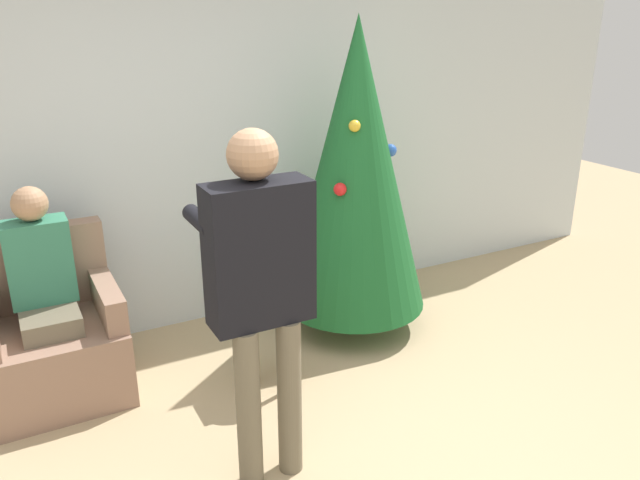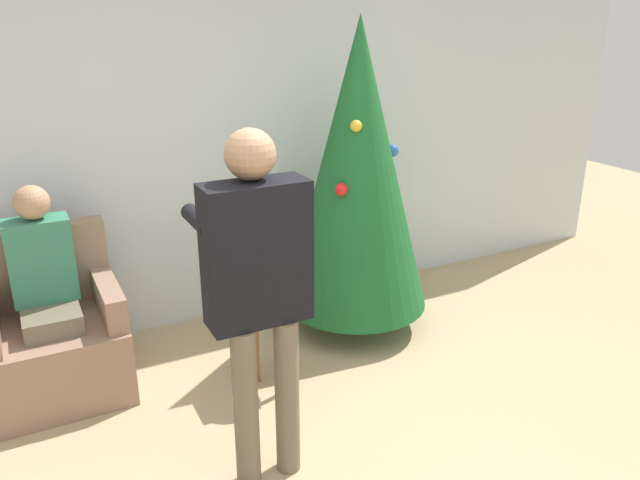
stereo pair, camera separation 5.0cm
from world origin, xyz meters
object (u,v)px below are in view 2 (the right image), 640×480
object	(u,v)px
armchair	(54,338)
side_stool	(276,322)
person_seated	(45,284)
person_standing	(258,279)
christmas_tree	(357,168)

from	to	relation	value
armchair	side_stool	bearing A→B (deg)	-25.30
armchair	person_seated	xyz separation A→B (m)	(0.00, -0.03, 0.37)
person_standing	side_stool	world-z (taller)	person_standing
christmas_tree	person_seated	size ratio (longest dim) A/B	1.71
person_seated	side_stool	distance (m)	1.36
christmas_tree	armchair	size ratio (longest dim) A/B	2.25
christmas_tree	side_stool	bearing A→B (deg)	-151.20
person_seated	person_standing	size ratio (longest dim) A/B	0.74
armchair	person_standing	distance (m)	1.68
christmas_tree	person_seated	distance (m)	2.10
person_seated	person_standing	xyz separation A→B (m)	(0.84, -1.24, 0.35)
christmas_tree	armchair	distance (m)	2.21
person_standing	side_stool	bearing A→B (deg)	61.82
christmas_tree	armchair	xyz separation A→B (m)	(-2.04, 0.12, -0.85)
armchair	person_standing	xyz separation A→B (m)	(0.84, -1.26, 0.72)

